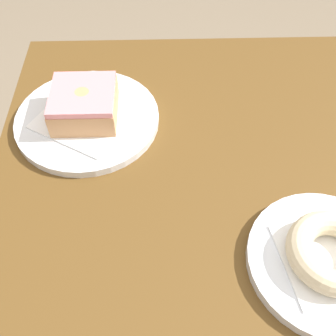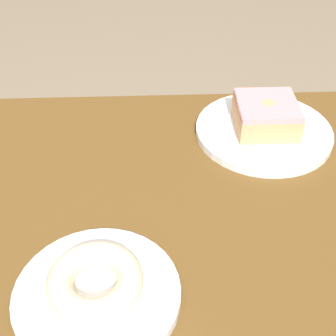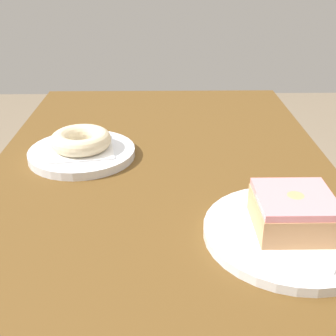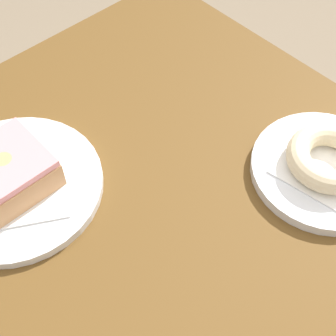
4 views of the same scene
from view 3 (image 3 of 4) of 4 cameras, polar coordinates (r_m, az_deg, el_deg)
table at (r=0.87m, az=-0.49°, el=-7.16°), size 0.93×0.62×0.77m
plate_sugar_ring at (r=0.84m, az=-10.92°, el=1.94°), size 0.20×0.20×0.02m
napkin_sugar_ring at (r=0.84m, az=-10.97°, el=2.52°), size 0.13×0.13×0.00m
donut_sugar_ring at (r=0.83m, az=-11.07°, el=3.61°), size 0.11×0.11×0.03m
plate_glazed_square at (r=0.62m, az=15.95°, el=-8.12°), size 0.24×0.24×0.01m
napkin_glazed_square at (r=0.62m, az=16.05°, el=-7.50°), size 0.19×0.19×0.00m
donut_glazed_square at (r=0.60m, az=16.35°, el=-5.45°), size 0.10×0.10×0.05m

